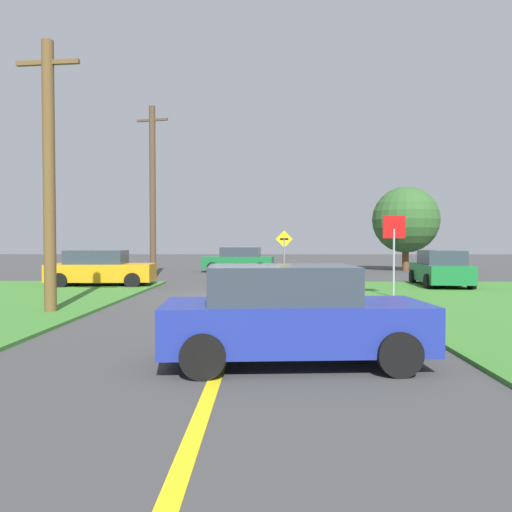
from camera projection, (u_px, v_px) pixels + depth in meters
name	position (u px, v px, depth m)	size (l,w,h in m)	color
ground_plane	(246.00, 297.00, 18.33)	(120.00, 120.00, 0.00)	#3D3D3D
lane_stripe_center	(230.00, 339.00, 10.34)	(0.20, 14.00, 0.01)	yellow
stop_sign	(394.00, 240.00, 17.43)	(0.79, 0.07, 2.91)	#9EA0A8
car_on_crossroad	(440.00, 269.00, 21.98)	(2.25, 4.46, 1.62)	#196B33
parked_car_near_building	(101.00, 269.00, 22.26)	(4.61, 2.38, 1.62)	orange
car_approaching_junction	(239.00, 260.00, 33.07)	(4.74, 2.53, 1.62)	#196B33
car_behind_on_main_road	(291.00, 315.00, 8.24)	(4.39, 2.20, 1.62)	navy
utility_pole_near	(49.00, 175.00, 13.81)	(1.80, 0.33, 7.50)	brown
utility_pole_mid	(153.00, 191.00, 27.55)	(1.78, 0.50, 9.39)	#4F3A28
direction_sign	(284.00, 249.00, 26.21)	(0.90, 0.19, 2.59)	slate
oak_tree_left	(406.00, 220.00, 34.31)	(4.51, 4.51, 5.75)	brown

